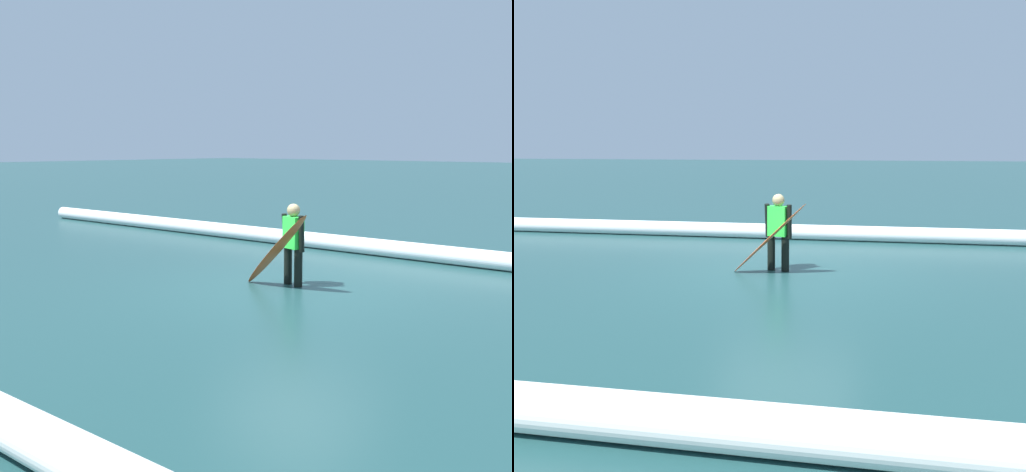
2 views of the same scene
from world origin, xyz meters
TOP-DOWN VIEW (x-y plane):
  - ground_plane at (0.00, 0.00)m, footprint 173.15×173.15m
  - surfer at (0.16, -0.15)m, footprint 0.51×0.27m
  - surfboard at (0.25, 0.19)m, footprint 1.35×0.41m
  - wave_crest_foreground at (0.24, -3.66)m, footprint 23.69×1.65m

SIDE VIEW (x-z plane):
  - ground_plane at x=0.00m, z-range 0.00..0.00m
  - wave_crest_foreground at x=0.24m, z-range 0.00..0.36m
  - surfboard at x=0.25m, z-range -0.01..1.27m
  - surfer at x=0.16m, z-range 0.08..1.46m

